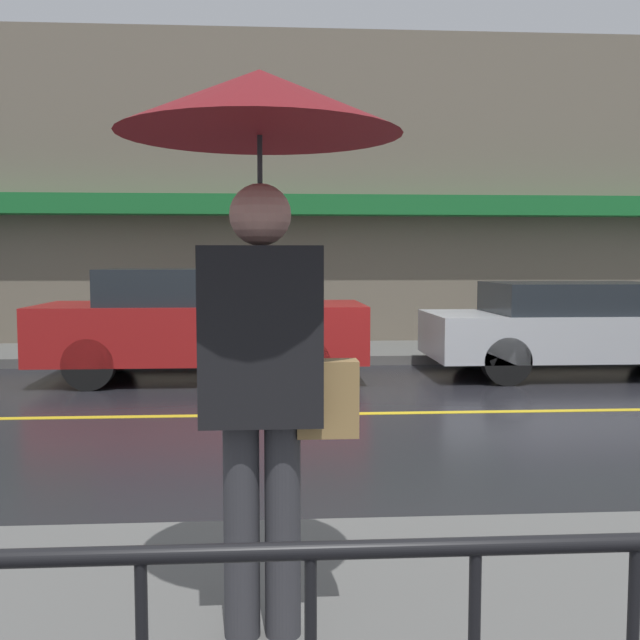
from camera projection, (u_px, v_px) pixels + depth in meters
The scene contains 7 objects.
ground_plane at pixel (410, 413), 8.01m from camera, with size 80.00×80.00×0.00m, color black.
sidewalk_far at pixel (358, 352), 12.68m from camera, with size 28.00×2.18×0.15m.
lane_marking at pixel (410, 413), 8.01m from camera, with size 25.20×0.12×0.01m.
building_storefront at pixel (351, 193), 13.66m from camera, with size 28.00×0.85×5.74m.
pedestrian at pixel (261, 197), 2.85m from camera, with size 1.08×1.08×2.21m.
car_red at pixel (200, 323), 10.23m from camera, with size 4.38×1.77×1.51m.
car_silver at pixel (582, 327), 10.59m from camera, with size 4.43×1.75×1.32m.
Camera 1 is at (-1.50, -7.82, 1.64)m, focal length 42.00 mm.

